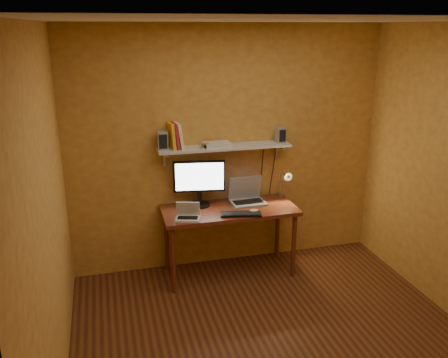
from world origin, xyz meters
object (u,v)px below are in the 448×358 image
object	(u,v)px
monitor	(199,181)
shelf_camera	(205,146)
keyboard	(241,214)
speaker_left	(163,141)
router	(217,145)
desk_lamp	(285,181)
wall_shelf	(225,147)
netbook	(188,214)
speaker_right	(281,135)
mouse	(254,211)
laptop	(247,196)
desk	(229,216)

from	to	relation	value
monitor	shelf_camera	world-z (taller)	shelf_camera
monitor	keyboard	xyz separation A→B (m)	(0.35, -0.37, -0.26)
speaker_left	router	xyz separation A→B (m)	(0.56, -0.02, -0.07)
monitor	desk_lamp	size ratio (longest dim) A/B	1.44
desk_lamp	keyboard	bearing A→B (deg)	-150.94
wall_shelf	router	world-z (taller)	router
wall_shelf	router	xyz separation A→B (m)	(-0.08, -0.02, 0.04)
keyboard	netbook	bearing A→B (deg)	-172.37
netbook	shelf_camera	world-z (taller)	shelf_camera
keyboard	speaker_right	xyz separation A→B (m)	(0.55, 0.39, 0.70)
netbook	desk_lamp	xyz separation A→B (m)	(1.13, 0.29, 0.16)
speaker_left	mouse	bearing A→B (deg)	-20.57
laptop	mouse	world-z (taller)	laptop
desk	keyboard	size ratio (longest dim) A/B	3.41
monitor	speaker_right	world-z (taller)	speaker_right
mouse	desk_lamp	bearing A→B (deg)	41.10
netbook	laptop	bearing A→B (deg)	39.78
monitor	speaker_right	bearing A→B (deg)	10.13
monitor	mouse	distance (m)	0.65
desk_lamp	wall_shelf	bearing A→B (deg)	174.12
speaker_left	speaker_right	distance (m)	1.26
wall_shelf	speaker_right	bearing A→B (deg)	-0.45
mouse	speaker_left	distance (m)	1.16
desk	desk_lamp	size ratio (longest dim) A/B	3.73
netbook	speaker_left	xyz separation A→B (m)	(-0.17, 0.37, 0.67)
wall_shelf	laptop	world-z (taller)	wall_shelf
wall_shelf	netbook	distance (m)	0.81
desk	router	distance (m)	0.76
monitor	speaker_right	distance (m)	1.00
wall_shelf	laptop	size ratio (longest dim) A/B	3.74
monitor	router	xyz separation A→B (m)	(0.20, 0.01, 0.37)
shelf_camera	mouse	bearing A→B (deg)	-33.60
monitor	laptop	size ratio (longest dim) A/B	1.44
desk	shelf_camera	bearing A→B (deg)	152.51
router	monitor	bearing A→B (deg)	-176.84
wall_shelf	desk	bearing A→B (deg)	-90.00
keyboard	monitor	bearing A→B (deg)	144.99
wall_shelf	netbook	bearing A→B (deg)	-142.65
mouse	desk_lamp	distance (m)	0.57
desk_lamp	speaker_right	size ratio (longest dim) A/B	2.30
monitor	mouse	size ratio (longest dim) A/B	5.57
wall_shelf	netbook	world-z (taller)	wall_shelf
laptop	desk_lamp	world-z (taller)	desk_lamp
speaker_left	shelf_camera	distance (m)	0.43
keyboard	router	xyz separation A→B (m)	(-0.15, 0.38, 0.64)
netbook	desk	bearing A→B (deg)	35.74
wall_shelf	monitor	world-z (taller)	wall_shelf
monitor	router	bearing A→B (deg)	11.92
speaker_right	router	distance (m)	0.70
wall_shelf	speaker_left	xyz separation A→B (m)	(-0.64, 0.01, 0.11)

